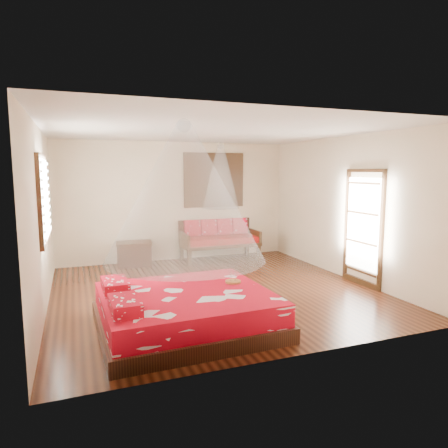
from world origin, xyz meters
The scene contains 10 objects.
room centered at (0.00, 0.00, 1.40)m, with size 5.54×5.54×2.84m.
bed centered at (-0.95, -1.50, 0.25)m, with size 2.35×2.14×0.65m.
daybed centered at (0.95, 2.38, 0.52)m, with size 1.84×0.82×0.96m.
storage_chest centered at (-1.07, 2.45, 0.27)m, with size 0.84×0.65×0.54m.
shutter_panel centered at (0.95, 2.72, 1.90)m, with size 1.52×0.06×1.32m.
window_left centered at (-2.71, 0.20, 1.70)m, with size 0.10×1.74×1.34m.
glazed_door centered at (2.72, -0.60, 1.07)m, with size 0.08×1.02×2.16m.
wine_tray centered at (-0.15, -1.28, 0.55)m, with size 0.23×0.23×0.19m.
mosquito_net_main centered at (-0.92, -1.50, 1.85)m, with size 2.12×2.12×1.80m, color white.
mosquito_net_daybed centered at (0.95, 2.25, 2.00)m, with size 0.86×0.86×1.50m, color white.
Camera 1 is at (-2.28, -6.54, 2.13)m, focal length 32.00 mm.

